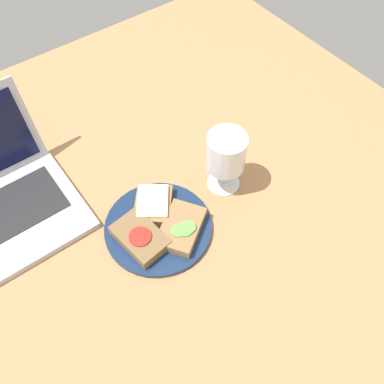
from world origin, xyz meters
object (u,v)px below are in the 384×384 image
(plate, at_px, (158,227))
(wine_glass, at_px, (226,155))
(sandwich_with_cheese, at_px, (153,204))
(sandwich_with_tomato, at_px, (140,237))
(sandwich_with_cucumber, at_px, (180,229))

(plate, bearing_deg, wine_glass, 3.55)
(plate, height_order, sandwich_with_cheese, sandwich_with_cheese)
(sandwich_with_tomato, xyz_separation_m, wine_glass, (0.23, 0.02, 0.08))
(sandwich_with_tomato, bearing_deg, plate, 7.88)
(sandwich_with_cucumber, height_order, wine_glass, wine_glass)
(sandwich_with_cucumber, bearing_deg, sandwich_with_tomato, 157.39)
(sandwich_with_cheese, xyz_separation_m, wine_glass, (0.17, -0.03, 0.07))
(sandwich_with_tomato, bearing_deg, sandwich_with_cheese, 37.72)
(sandwich_with_tomato, height_order, wine_glass, wine_glass)
(sandwich_with_cheese, distance_m, sandwich_with_cucumber, 0.08)
(plate, xyz_separation_m, sandwich_with_tomato, (-0.05, -0.01, 0.02))
(sandwich_with_cucumber, bearing_deg, plate, 127.28)
(sandwich_with_tomato, distance_m, sandwich_with_cucumber, 0.08)
(sandwich_with_tomato, bearing_deg, wine_glass, 4.43)
(sandwich_with_cheese, relative_size, wine_glass, 0.81)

